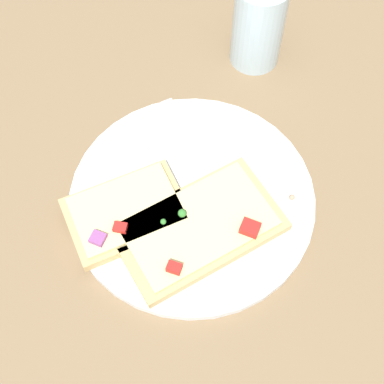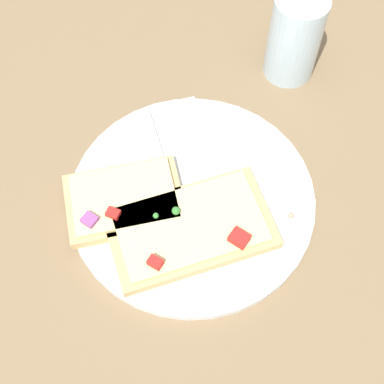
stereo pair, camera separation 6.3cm
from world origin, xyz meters
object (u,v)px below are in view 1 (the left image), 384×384
object	(u,v)px
fork	(168,193)
pizza_slice_main	(202,227)
pizza_slice_corner	(127,212)
knife	(194,150)
drinking_glass	(258,24)
plate	(192,198)

from	to	relation	value
fork	pizza_slice_main	world-z (taller)	pizza_slice_main
fork	pizza_slice_main	size ratio (longest dim) A/B	1.00
fork	pizza_slice_corner	bearing A→B (deg)	-86.49
knife	drinking_glass	size ratio (longest dim) A/B	1.63
knife	drinking_glass	xyz separation A→B (m)	(0.11, 0.15, 0.05)
knife	pizza_slice_corner	size ratio (longest dim) A/B	1.29
fork	knife	bearing A→B (deg)	124.28
fork	plate	bearing A→B (deg)	55.51
pizza_slice_corner	drinking_glass	xyz separation A→B (m)	(0.21, 0.23, 0.04)
pizza_slice_main	plate	bearing A→B (deg)	74.07
fork	pizza_slice_corner	xyz separation A→B (m)	(-0.05, -0.02, 0.01)
plate	knife	xyz separation A→B (m)	(0.01, 0.06, 0.01)
plate	pizza_slice_corner	bearing A→B (deg)	-170.06
plate	drinking_glass	world-z (taller)	drinking_glass
knife	drinking_glass	distance (m)	0.20
knife	pizza_slice_corner	bearing A→B (deg)	-66.87
pizza_slice_main	drinking_glass	distance (m)	0.29
pizza_slice_corner	knife	bearing A→B (deg)	-155.25
pizza_slice_main	knife	bearing A→B (deg)	64.72
plate	pizza_slice_main	bearing A→B (deg)	-85.01
pizza_slice_main	pizza_slice_corner	distance (m)	0.09
knife	pizza_slice_main	bearing A→B (deg)	-20.92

